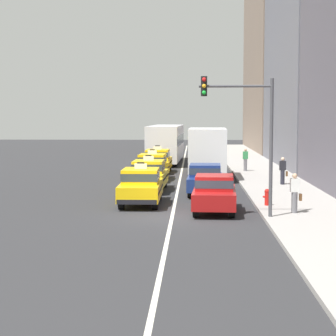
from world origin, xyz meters
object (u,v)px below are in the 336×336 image
taxi_left_fourth (158,160)px  pedestrian_mid_block (295,193)px  box_truck_right_third (207,151)px  pedestrian_by_storefront (283,171)px  taxi_right_fourth (203,158)px  fire_hydrant (267,196)px  pedestrian_near_crosswalk (245,160)px  bus_left_fifth (166,142)px  taxi_left_nearest (141,186)px  taxi_left_third (153,166)px  taxi_left_second (149,175)px  taxi_left_sixth (169,147)px  sedan_right_nearest (214,192)px  traffic_light_pole (246,122)px  sedan_right_second (205,178)px

taxi_left_fourth → pedestrian_mid_block: size_ratio=2.87×
box_truck_right_third → pedestrian_by_storefront: (4.21, -4.37, -0.85)m
pedestrian_by_storefront → box_truck_right_third: bearing=133.9°
taxi_right_fourth → fire_hydrant: 19.58m
box_truck_right_third → pedestrian_near_crosswalk: box_truck_right_third is taller
taxi_left_fourth → bus_left_fifth: bearing=88.7°
taxi_left_nearest → taxi_right_fourth: same height
taxi_right_fourth → taxi_left_third: bearing=-113.9°
box_truck_right_third → pedestrian_mid_block: bearing=-77.9°
taxi_left_second → taxi_right_fourth: (3.16, 13.09, 0.00)m
taxi_left_nearest → taxi_left_sixth: bearing=90.1°
taxi_left_nearest → taxi_left_fourth: size_ratio=0.99×
taxi_left_fourth → sedan_right_nearest: (3.44, -18.25, -0.03)m
pedestrian_by_storefront → pedestrian_mid_block: bearing=-95.5°
sedan_right_nearest → traffic_light_pole: (1.14, -2.01, 2.97)m
box_truck_right_third → pedestrian_mid_block: box_truck_right_third is taller
taxi_left_sixth → fire_hydrant: taxi_left_sixth is taller
taxi_left_third → pedestrian_by_storefront: 8.43m
taxi_left_sixth → taxi_left_nearest: bearing=-89.9°
sedan_right_nearest → fire_hydrant: 2.59m
sedan_right_nearest → sedan_right_second: size_ratio=1.01×
taxi_left_nearest → pedestrian_near_crosswalk: 17.13m
pedestrian_mid_block → sedan_right_second: bearing=116.8°
pedestrian_mid_block → sedan_right_nearest: bearing=162.3°
pedestrian_mid_block → fire_hydrant: 2.30m
taxi_left_sixth → sedan_right_nearest: bearing=-84.7°
taxi_left_sixth → sedan_right_second: taxi_left_sixth is taller
sedan_right_second → traffic_light_pole: size_ratio=0.78×
bus_left_fifth → fire_hydrant: 26.88m
sedan_right_nearest → traffic_light_pole: 3.77m
taxi_left_third → taxi_left_fourth: same height
sedan_right_second → traffic_light_pole: 8.57m
taxi_left_third → pedestrian_mid_block: size_ratio=2.88×
taxi_right_fourth → pedestrian_by_storefront: (4.36, -10.98, 0.05)m
bus_left_fifth → box_truck_right_third: size_ratio=1.61×
sedan_right_second → pedestrian_mid_block: bearing=-63.2°
taxi_left_sixth → taxi_right_fourth: (3.22, -15.82, 0.00)m
taxi_left_fourth → traffic_light_pole: (4.58, -20.26, 2.94)m
taxi_left_fourth → bus_left_fifth: 9.14m
taxi_right_fourth → traffic_light_pole: traffic_light_pole is taller
taxi_left_fourth → taxi_left_sixth: 18.06m
taxi_left_third → taxi_left_fourth: bearing=89.7°
fire_hydrant → traffic_light_pole: 4.65m
bus_left_fifth → sedan_right_nearest: (3.23, -27.34, -0.97)m
taxi_left_second → sedan_right_second: size_ratio=1.06×
taxi_left_sixth → taxi_right_fourth: bearing=-78.5°
taxi_left_nearest → taxi_left_third: size_ratio=0.98×
fire_hydrant → taxi_left_nearest: bearing=169.5°
taxi_right_fourth → pedestrian_by_storefront: bearing=-68.3°
sedan_right_second → pedestrian_by_storefront: size_ratio=2.80×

